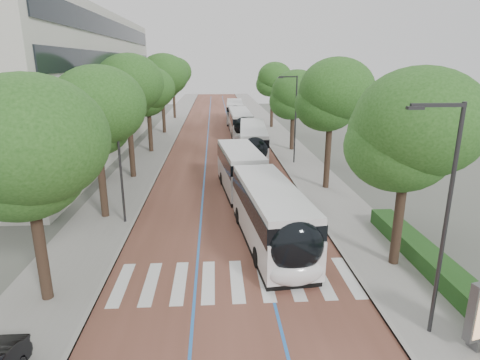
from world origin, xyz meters
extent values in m
plane|color=#51544C|center=(0.00, 0.00, 0.00)|extent=(160.00, 160.00, 0.00)
cube|color=brown|center=(0.00, 40.00, 0.01)|extent=(11.00, 140.00, 0.02)
cube|color=gray|center=(-7.50, 40.00, 0.06)|extent=(4.00, 140.00, 0.12)
cube|color=gray|center=(7.50, 40.00, 0.06)|extent=(4.00, 140.00, 0.12)
cube|color=gray|center=(-5.60, 40.00, 0.06)|extent=(0.20, 140.00, 0.14)
cube|color=gray|center=(5.60, 40.00, 0.06)|extent=(0.20, 140.00, 0.14)
cube|color=silver|center=(-4.80, 1.00, 0.03)|extent=(0.55, 3.60, 0.01)
cube|color=silver|center=(-3.55, 1.00, 0.03)|extent=(0.55, 3.60, 0.01)
cube|color=silver|center=(-2.30, 1.00, 0.03)|extent=(0.55, 3.60, 0.01)
cube|color=silver|center=(-1.05, 1.00, 0.03)|extent=(0.55, 3.60, 0.01)
cube|color=silver|center=(0.20, 1.00, 0.03)|extent=(0.55, 3.60, 0.01)
cube|color=silver|center=(1.45, 1.00, 0.03)|extent=(0.55, 3.60, 0.01)
cube|color=silver|center=(2.70, 1.00, 0.03)|extent=(0.55, 3.60, 0.01)
cube|color=silver|center=(3.95, 1.00, 0.03)|extent=(0.55, 3.60, 0.01)
cube|color=silver|center=(5.20, 1.00, 0.03)|extent=(0.55, 3.60, 0.01)
cube|color=blue|center=(-1.60, 40.00, 0.02)|extent=(0.12, 126.00, 0.01)
cube|color=blue|center=(1.60, 40.00, 0.02)|extent=(0.12, 126.00, 0.01)
cube|color=#B8B6AB|center=(-19.50, 28.00, 7.00)|extent=(18.00, 40.00, 14.00)
cube|color=black|center=(-10.45, 28.00, 3.00)|extent=(0.12, 38.00, 1.60)
cube|color=black|center=(-10.45, 28.00, 6.20)|extent=(0.12, 38.00, 1.60)
cube|color=black|center=(-10.45, 28.00, 9.40)|extent=(0.12, 38.00, 1.60)
cube|color=black|center=(-10.45, 28.00, 12.40)|extent=(0.12, 38.00, 1.60)
cube|color=#1F4718|center=(9.10, 0.00, 0.52)|extent=(1.20, 14.00, 0.80)
cylinder|color=#2B2B2E|center=(6.80, -3.00, 4.12)|extent=(0.14, 0.14, 8.00)
cube|color=#2B2B2E|center=(6.00, -3.00, 8.02)|extent=(1.70, 0.12, 0.12)
cube|color=#2B2B2E|center=(5.30, -3.00, 7.94)|extent=(0.50, 0.20, 0.10)
cylinder|color=#2B2B2E|center=(6.80, 22.00, 4.12)|extent=(0.14, 0.14, 8.00)
cube|color=#2B2B2E|center=(6.00, 22.00, 8.02)|extent=(1.70, 0.12, 0.12)
cube|color=#2B2B2E|center=(5.30, 22.00, 7.94)|extent=(0.50, 0.20, 0.10)
cylinder|color=#2B2B2E|center=(-6.10, 8.00, 4.12)|extent=(0.14, 0.14, 8.00)
cylinder|color=black|center=(-7.50, 0.00, 2.13)|extent=(0.44, 0.44, 4.27)
ellipsoid|color=#1F4917|center=(-7.50, 0.00, 6.01)|extent=(5.54, 5.54, 4.70)
cylinder|color=black|center=(-7.50, 9.00, 2.24)|extent=(0.44, 0.44, 4.47)
ellipsoid|color=#1F4917|center=(-7.50, 9.00, 6.30)|extent=(5.34, 5.34, 4.54)
cylinder|color=black|center=(-7.50, 18.00, 2.53)|extent=(0.44, 0.44, 5.05)
ellipsoid|color=#1F4917|center=(-7.50, 18.00, 7.12)|extent=(5.31, 5.31, 4.51)
cylinder|color=black|center=(-7.50, 28.00, 2.17)|extent=(0.44, 0.44, 4.35)
ellipsoid|color=#1F4917|center=(-7.50, 28.00, 6.13)|extent=(5.10, 5.10, 4.34)
cylinder|color=black|center=(-7.50, 40.00, 2.52)|extent=(0.44, 0.44, 5.04)
ellipsoid|color=#1F4917|center=(-7.50, 40.00, 7.11)|extent=(6.44, 6.44, 5.48)
cylinder|color=black|center=(-7.50, 55.00, 2.54)|extent=(0.44, 0.44, 5.08)
ellipsoid|color=#1F4917|center=(-7.50, 55.00, 7.16)|extent=(5.67, 5.67, 4.82)
cylinder|color=black|center=(7.70, 2.00, 2.20)|extent=(0.44, 0.44, 4.40)
ellipsoid|color=#1F4917|center=(7.70, 2.00, 6.20)|extent=(5.55, 5.55, 4.72)
cylinder|color=black|center=(7.70, 14.00, 2.41)|extent=(0.44, 0.44, 4.83)
ellipsoid|color=#1F4917|center=(7.70, 14.00, 6.80)|extent=(5.31, 5.31, 4.51)
cylinder|color=black|center=(7.70, 28.00, 2.04)|extent=(0.44, 0.44, 4.08)
ellipsoid|color=#1F4917|center=(7.70, 28.00, 5.75)|extent=(5.27, 5.27, 4.48)
cylinder|color=black|center=(7.70, 44.00, 2.39)|extent=(0.44, 0.44, 4.77)
ellipsoid|color=#1F4917|center=(7.70, 44.00, 6.72)|extent=(4.82, 4.82, 4.10)
cylinder|color=black|center=(1.62, 9.70, 1.77)|extent=(2.38, 1.13, 2.30)
cube|color=silver|center=(2.14, 4.59, 1.26)|extent=(3.44, 9.57, 1.82)
cube|color=black|center=(2.14, 4.59, 2.40)|extent=(3.46, 9.38, 0.97)
cube|color=silver|center=(2.14, 4.59, 3.04)|extent=(3.37, 9.37, 0.31)
cube|color=black|center=(2.14, 4.59, 0.17)|extent=(3.35, 9.19, 0.35)
cube|color=silver|center=(1.18, 13.99, 1.26)|extent=(3.28, 7.95, 1.82)
cube|color=black|center=(1.18, 13.99, 2.40)|extent=(3.30, 7.80, 0.97)
cube|color=silver|center=(1.18, 13.99, 3.04)|extent=(3.21, 7.80, 0.31)
cube|color=black|center=(1.18, 13.99, 0.17)|extent=(3.20, 7.64, 0.35)
ellipsoid|color=black|center=(2.61, 0.09, 2.00)|extent=(2.45, 1.33, 2.28)
ellipsoid|color=silver|center=(2.61, 0.04, 0.86)|extent=(2.44, 1.23, 1.14)
cylinder|color=black|center=(1.25, 2.21, 0.50)|extent=(0.40, 1.03, 1.00)
cylinder|color=black|center=(3.50, 2.44, 0.50)|extent=(0.40, 1.03, 1.00)
cylinder|color=black|center=(-0.12, 15.54, 0.50)|extent=(0.40, 1.03, 1.00)
cylinder|color=black|center=(2.13, 15.77, 0.50)|extent=(0.40, 1.03, 1.00)
cylinder|color=black|center=(0.70, 7.54, 0.50)|extent=(0.40, 1.03, 1.00)
cylinder|color=black|center=(2.95, 7.77, 0.50)|extent=(0.40, 1.03, 1.00)
cube|color=silver|center=(3.13, 24.81, 1.26)|extent=(3.32, 12.14, 1.82)
cube|color=black|center=(3.13, 24.81, 2.40)|extent=(3.34, 11.91, 0.97)
cube|color=silver|center=(3.13, 24.81, 3.04)|extent=(3.25, 11.90, 0.31)
cube|color=black|center=(3.13, 24.81, 0.17)|extent=(3.24, 11.66, 0.35)
ellipsoid|color=black|center=(2.73, 18.98, 2.00)|extent=(2.42, 1.26, 2.28)
ellipsoid|color=silver|center=(2.73, 18.93, 0.86)|extent=(2.41, 1.16, 1.14)
cylinder|color=black|center=(1.76, 21.30, 0.50)|extent=(0.37, 1.02, 1.00)
cylinder|color=black|center=(4.01, 21.14, 0.50)|extent=(0.37, 1.02, 1.00)
cylinder|color=black|center=(2.27, 28.68, 0.50)|extent=(0.37, 1.02, 1.00)
cylinder|color=black|center=(4.52, 28.53, 0.50)|extent=(0.37, 1.02, 1.00)
cube|color=silver|center=(2.66, 37.99, 1.26)|extent=(2.61, 12.02, 1.82)
cube|color=black|center=(2.66, 37.99, 2.40)|extent=(2.65, 11.78, 0.97)
cube|color=silver|center=(2.66, 37.99, 3.04)|extent=(2.56, 11.78, 0.31)
cube|color=black|center=(2.66, 37.99, 0.17)|extent=(2.56, 11.54, 0.35)
ellipsoid|color=black|center=(2.71, 32.14, 2.00)|extent=(2.36, 1.12, 2.28)
ellipsoid|color=silver|center=(2.71, 32.09, 0.86)|extent=(2.36, 1.02, 1.14)
cylinder|color=black|center=(1.56, 34.38, 0.50)|extent=(0.31, 1.00, 1.00)
cylinder|color=black|center=(3.82, 34.40, 0.50)|extent=(0.31, 1.00, 1.00)
cylinder|color=black|center=(1.49, 41.78, 0.50)|extent=(0.31, 1.00, 1.00)
cylinder|color=black|center=(3.75, 41.80, 0.50)|extent=(0.31, 1.00, 1.00)
cube|color=silver|center=(2.62, 51.03, 1.26)|extent=(2.97, 12.09, 1.82)
cube|color=black|center=(2.62, 51.03, 2.40)|extent=(3.00, 11.85, 0.97)
cube|color=silver|center=(2.62, 51.03, 3.04)|extent=(2.91, 11.85, 0.31)
cube|color=black|center=(2.62, 51.03, 0.17)|extent=(2.90, 11.61, 0.35)
ellipsoid|color=black|center=(2.39, 45.19, 2.00)|extent=(2.39, 1.19, 2.28)
ellipsoid|color=silver|center=(2.39, 45.14, 0.86)|extent=(2.39, 1.09, 1.14)
cylinder|color=black|center=(1.35, 47.48, 0.50)|extent=(0.34, 1.01, 1.00)
cylinder|color=black|center=(3.61, 47.39, 0.50)|extent=(0.34, 1.01, 1.00)
cylinder|color=black|center=(1.64, 54.87, 0.50)|extent=(0.34, 1.01, 1.00)
cylinder|color=black|center=(3.89, 54.79, 0.50)|extent=(0.34, 1.01, 1.00)
cube|color=#59595B|center=(7.97, -3.92, 0.30)|extent=(0.63, 0.57, 0.36)
camera|label=1|loc=(-0.65, -14.65, 9.23)|focal=30.00mm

